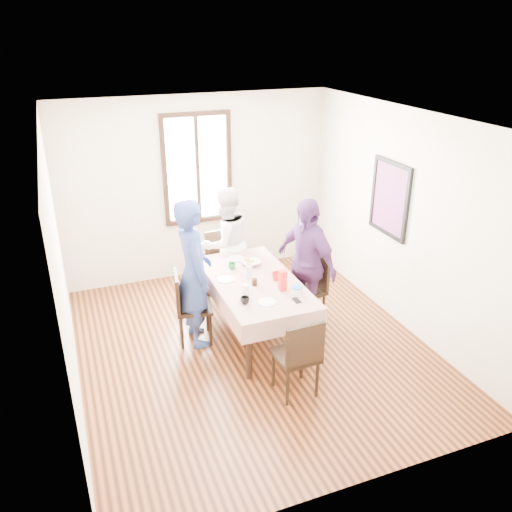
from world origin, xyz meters
name	(u,v)px	position (x,y,z in m)	size (l,w,h in m)	color
ground	(252,346)	(0.00, 0.00, 0.00)	(4.50, 4.50, 0.00)	black
back_wall	(198,189)	(0.00, 2.25, 1.35)	(4.00, 4.00, 0.00)	beige
right_wall	(404,221)	(2.00, 0.00, 1.35)	(4.50, 4.50, 0.00)	beige
window_frame	(197,169)	(0.00, 2.23, 1.65)	(1.02, 0.06, 1.62)	black
window_pane	(197,169)	(0.00, 2.24, 1.65)	(0.90, 0.02, 1.50)	white
art_poster	(390,199)	(1.98, 0.30, 1.55)	(0.04, 0.76, 0.96)	red
dining_table	(255,308)	(0.12, 0.24, 0.38)	(0.86, 1.72, 0.75)	black
tablecloth	(254,281)	(0.12, 0.24, 0.76)	(0.98, 1.84, 0.01)	#500501
chair_left	(194,307)	(-0.60, 0.40, 0.46)	(0.42, 0.42, 0.91)	black
chair_right	(305,291)	(0.84, 0.29, 0.46)	(0.42, 0.42, 0.91)	black
chair_far	(225,265)	(0.12, 1.42, 0.46)	(0.42, 0.42, 0.91)	black
chair_near	(296,355)	(0.12, -0.94, 0.46)	(0.42, 0.42, 0.91)	black
person_left	(194,273)	(-0.58, 0.40, 0.90)	(0.66, 0.43, 1.81)	navy
person_far	(225,243)	(0.12, 1.40, 0.80)	(0.77, 0.60, 1.59)	white
person_right	(305,263)	(0.82, 0.29, 0.84)	(0.99, 0.41, 1.69)	#562E6B
mug_black	(245,300)	(-0.18, -0.25, 0.80)	(0.10, 0.10, 0.08)	black
mug_flag	(276,276)	(0.36, 0.15, 0.81)	(0.11, 0.11, 0.10)	red
mug_green	(232,266)	(-0.03, 0.65, 0.80)	(0.09, 0.09, 0.07)	#0C7226
serving_bowl	(251,263)	(0.24, 0.66, 0.79)	(0.24, 0.24, 0.06)	white
juice_carton	(283,281)	(0.33, -0.12, 0.89)	(0.08, 0.08, 0.25)	red
butter_tub	(297,290)	(0.46, -0.23, 0.79)	(0.13, 0.13, 0.07)	white
jam_jar	(255,282)	(0.07, 0.11, 0.81)	(0.06, 0.06, 0.09)	black
drinking_glass	(246,289)	(-0.08, -0.02, 0.81)	(0.07, 0.07, 0.10)	silver
smartphone	(297,300)	(0.38, -0.40, 0.77)	(0.07, 0.14, 0.01)	black
flower_vase	(249,272)	(0.09, 0.33, 0.84)	(0.08, 0.08, 0.15)	silver
plate_left	(226,279)	(-0.19, 0.37, 0.77)	(0.20, 0.20, 0.01)	white
plate_far	(236,258)	(0.12, 0.91, 0.77)	(0.20, 0.20, 0.01)	white
plate_near	(267,302)	(0.05, -0.32, 0.77)	(0.20, 0.20, 0.01)	white
butter_lid	(297,287)	(0.46, -0.23, 0.83)	(0.12, 0.12, 0.01)	blue
flower_bunch	(249,262)	(0.09, 0.33, 0.97)	(0.09, 0.09, 0.10)	yellow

